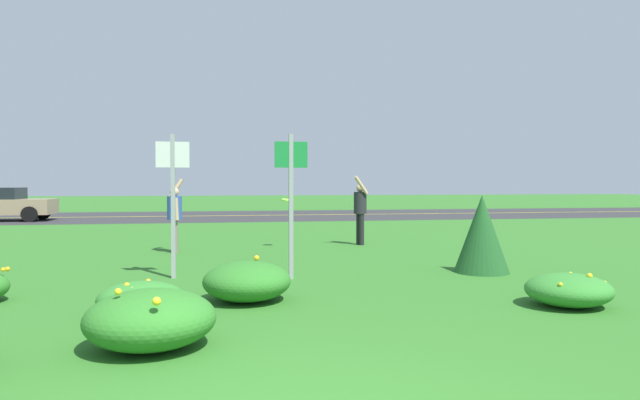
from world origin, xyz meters
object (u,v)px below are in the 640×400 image
sign_post_by_roadside (291,191)px  person_catcher_dark_shirt (360,208)px  sign_post_near_path (173,191)px  frisbee_lime (286,200)px  person_thrower_blue_shirt (175,214)px

sign_post_by_roadside → person_catcher_dark_shirt: 5.55m
sign_post_near_path → frisbee_lime: bearing=59.6°
person_catcher_dark_shirt → person_thrower_blue_shirt: bearing=-169.7°
sign_post_by_roadside → frisbee_lime: (0.48, 4.64, -0.29)m
sign_post_by_roadside → frisbee_lime: sign_post_by_roadside is taller
person_catcher_dark_shirt → frisbee_lime: person_catcher_dark_shirt is taller
person_thrower_blue_shirt → person_catcher_dark_shirt: size_ratio=0.95×
sign_post_by_roadside → frisbee_lime: 4.67m
person_catcher_dark_shirt → frisbee_lime: 2.04m
sign_post_near_path → person_thrower_blue_shirt: size_ratio=1.41×
sign_post_near_path → person_catcher_dark_shirt: size_ratio=1.35×
frisbee_lime → person_thrower_blue_shirt: bearing=-168.3°
sign_post_near_path → frisbee_lime: 4.88m
sign_post_near_path → person_catcher_dark_shirt: bearing=45.2°
sign_post_by_roadside → sign_post_near_path: bearing=167.5°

